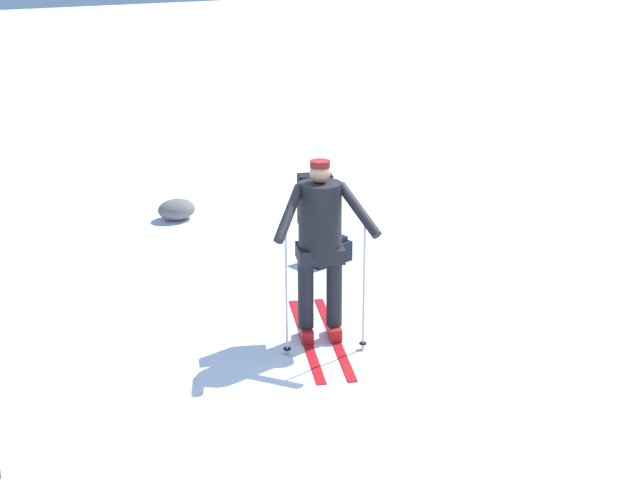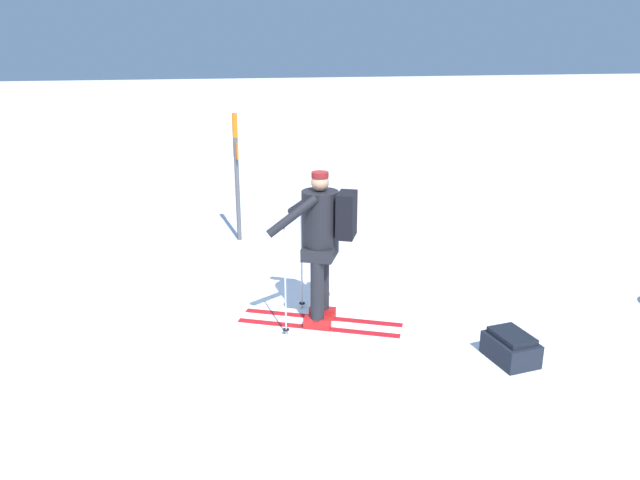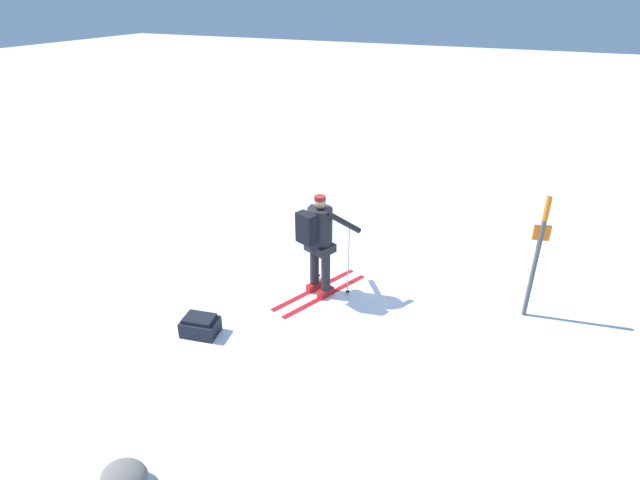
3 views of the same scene
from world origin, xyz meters
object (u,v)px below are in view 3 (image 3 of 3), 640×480
dropped_backpack (200,326)px  trail_marker (538,248)px  skier (319,238)px  rock_boulder (124,478)px

dropped_backpack → trail_marker: 5.12m
dropped_backpack → trail_marker: size_ratio=0.29×
dropped_backpack → trail_marker: trail_marker is taller
dropped_backpack → trail_marker: bearing=-150.3°
skier → dropped_backpack: bearing=56.1°
skier → trail_marker: trail_marker is taller
trail_marker → rock_boulder: 6.13m
dropped_backpack → skier: bearing=-123.9°
skier → trail_marker: (-3.20, -0.76, 0.14)m
skier → trail_marker: bearing=-166.6°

